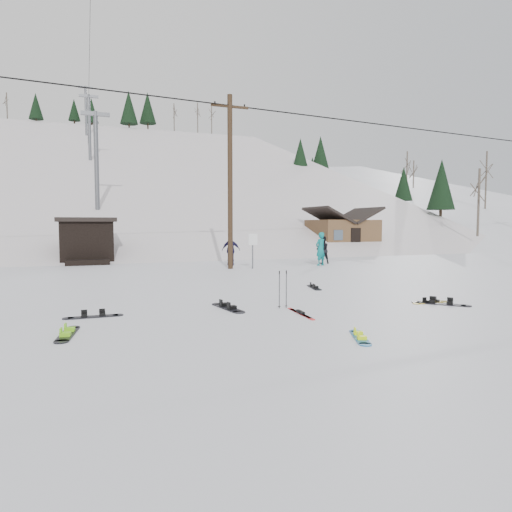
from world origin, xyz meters
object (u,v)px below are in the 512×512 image
object	(u,v)px
cabin	(342,235)
hero_snowboard	(360,337)
utility_pole	(230,179)
hero_skis	(301,313)

from	to	relation	value
cabin	hero_snowboard	xyz separation A→B (m)	(-15.02, -24.95, -1.46)
cabin	hero_snowboard	size ratio (longest dim) A/B	4.28
utility_pole	hero_skis	size ratio (longest dim) A/B	5.44
utility_pole	cabin	xyz separation A→B (m)	(13.00, 10.00, -3.20)
cabin	hero_snowboard	world-z (taller)	cabin
hero_snowboard	hero_skis	world-z (taller)	hero_snowboard
cabin	utility_pole	bearing A→B (deg)	-142.44
cabin	hero_snowboard	distance (m)	29.16
utility_pole	cabin	distance (m)	16.71
cabin	hero_skis	bearing A→B (deg)	-124.05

